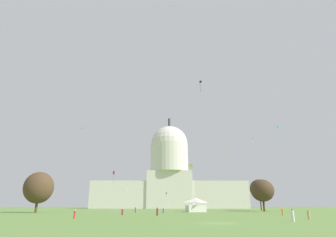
{
  "coord_description": "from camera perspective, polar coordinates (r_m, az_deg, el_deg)",
  "views": [
    {
      "loc": [
        -6.72,
        -39.05,
        2.21
      ],
      "look_at": [
        -5.66,
        78.17,
        37.83
      ],
      "focal_mm": 30.59,
      "sensor_mm": 36.0,
      "label": 1
    }
  ],
  "objects": [
    {
      "name": "person_maroon_deep_crowd",
      "position": [
        71.7,
        -9.09,
        -17.91
      ],
      "size": [
        0.5,
        0.5,
        1.54
      ],
      "rotation": [
        0.0,
        0.0,
        0.58
      ],
      "color": "maroon",
      "rests_on": "ground_plane"
    },
    {
      "name": "person_red_mid_center",
      "position": [
        55.44,
        -18.1,
        -17.69
      ],
      "size": [
        0.46,
        0.46,
        1.5
      ],
      "rotation": [
        0.0,
        0.0,
        1.22
      ],
      "color": "red",
      "rests_on": "ground_plane"
    },
    {
      "name": "person_purple_mid_right",
      "position": [
        87.57,
        -0.93,
        -17.91
      ],
      "size": [
        0.39,
        0.39,
        1.48
      ],
      "rotation": [
        0.0,
        0.0,
        1.57
      ],
      "color": "#703D93",
      "rests_on": "ground_plane"
    },
    {
      "name": "kite_blue_low",
      "position": [
        119.85,
        19.84,
        -12.91
      ],
      "size": [
        1.0,
        1.0,
        3.86
      ],
      "rotation": [
        0.0,
        0.0,
        1.93
      ],
      "color": "blue"
    },
    {
      "name": "kite_black_high",
      "position": [
        104.18,
        6.49,
        7.0
      ],
      "size": [
        0.8,
        0.68,
        4.16
      ],
      "rotation": [
        0.0,
        0.0,
        1.66
      ],
      "color": "black"
    },
    {
      "name": "kite_lime_low",
      "position": [
        90.51,
        4.7,
        -9.46
      ],
      "size": [
        0.78,
        0.23,
        2.59
      ],
      "rotation": [
        0.0,
        0.0,
        2.17
      ],
      "color": "#8CD133"
    },
    {
      "name": "person_purple_front_center",
      "position": [
        93.07,
        -6.49,
        -17.69
      ],
      "size": [
        0.47,
        0.47,
        1.66
      ],
      "rotation": [
        0.0,
        0.0,
        5.58
      ],
      "color": "#703D93",
      "rests_on": "ground_plane"
    },
    {
      "name": "kite_gold_high",
      "position": [
        180.15,
        13.02,
        2.03
      ],
      "size": [
        1.61,
        1.29,
        3.31
      ],
      "rotation": [
        0.0,
        0.0,
        3.49
      ],
      "color": "gold"
    },
    {
      "name": "person_denim_lawn_far_right",
      "position": [
        89.16,
        23.63,
        -16.51
      ],
      "size": [
        0.47,
        0.47,
        1.6
      ],
      "rotation": [
        0.0,
        0.0,
        4.2
      ],
      "color": "#3D5684",
      "rests_on": "ground_plane"
    },
    {
      "name": "kite_violet_low",
      "position": [
        186.85,
        -5.09,
        -12.51
      ],
      "size": [
        1.35,
        0.92,
        2.47
      ],
      "rotation": [
        0.0,
        0.0,
        3.15
      ],
      "color": "purple"
    },
    {
      "name": "tree_east_near",
      "position": [
        142.26,
        17.77,
        -13.21
      ],
      "size": [
        11.71,
        11.82,
        13.79
      ],
      "color": "#42301E",
      "rests_on": "ground_plane"
    },
    {
      "name": "kite_magenta_low",
      "position": [
        113.16,
        -10.76,
        -10.74
      ],
      "size": [
        0.92,
        0.86,
        4.83
      ],
      "rotation": [
        0.0,
        0.0,
        1.62
      ],
      "color": "#D1339E"
    },
    {
      "name": "kite_red_mid",
      "position": [
        124.47,
        16.54,
        -4.14
      ],
      "size": [
        0.24,
        0.67,
        3.34
      ],
      "rotation": [
        0.0,
        0.0,
        3.72
      ],
      "color": "red"
    },
    {
      "name": "kite_cyan_mid",
      "position": [
        126.68,
        21.0,
        -1.58
      ],
      "size": [
        0.77,
        0.2,
        1.3
      ],
      "rotation": [
        0.0,
        0.0,
        5.39
      ],
      "color": "#33BCDB"
    },
    {
      "name": "event_tent",
      "position": [
        103.42,
        5.49,
        -16.74
      ],
      "size": [
        7.17,
        7.44,
        4.73
      ],
      "rotation": [
        0.0,
        0.0,
        0.14
      ],
      "color": "white",
      "rests_on": "ground_plane"
    },
    {
      "name": "tree_east_far",
      "position": [
        117.19,
        18.3,
        -13.47
      ],
      "size": [
        10.47,
        10.18,
        11.67
      ],
      "color": "#42301E",
      "rests_on": "ground_plane"
    },
    {
      "name": "person_orange_mid_left",
      "position": [
        71.53,
        21.86,
        -16.93
      ],
      "size": [
        0.35,
        0.35,
        1.62
      ],
      "rotation": [
        0.0,
        0.0,
        0.11
      ],
      "color": "orange",
      "rests_on": "ground_plane"
    },
    {
      "name": "kite_green_low",
      "position": [
        162.09,
        -0.33,
        -14.74
      ],
      "size": [
        0.85,
        0.53,
        2.57
      ],
      "rotation": [
        0.0,
        0.0,
        2.04
      ],
      "color": "green"
    },
    {
      "name": "person_maroon_near_tree_east",
      "position": [
        67.48,
        -2.14,
        -18.07
      ],
      "size": [
        0.52,
        0.52,
        1.8
      ],
      "rotation": [
        0.0,
        0.0,
        0.3
      ],
      "color": "maroon",
      "rests_on": "ground_plane"
    },
    {
      "name": "person_tan_front_right",
      "position": [
        54.67,
        26.22,
        -16.86
      ],
      "size": [
        0.46,
        0.46,
        1.51
      ],
      "rotation": [
        0.0,
        0.0,
        0.29
      ],
      "color": "tan",
      "rests_on": "ground_plane"
    },
    {
      "name": "kite_white_low",
      "position": [
        125.63,
        -8.03,
        -13.21
      ],
      "size": [
        1.56,
        1.16,
        2.7
      ],
      "rotation": [
        0.0,
        0.0,
        2.71
      ],
      "color": "white"
    },
    {
      "name": "kite_orange_mid",
      "position": [
        156.82,
        4.37,
        -9.34
      ],
      "size": [
        1.09,
        1.09,
        3.83
      ],
      "rotation": [
        0.0,
        0.0,
        0.69
      ],
      "color": "orange"
    },
    {
      "name": "kite_yellow_mid",
      "position": [
        123.07,
        11.25,
        -6.19
      ],
      "size": [
        0.72,
        1.79,
        3.19
      ],
      "rotation": [
        0.0,
        0.0,
        1.66
      ],
      "color": "yellow"
    },
    {
      "name": "tree_west_mid",
      "position": [
        104.41,
        -24.37,
        -12.44
      ],
      "size": [
        11.3,
        10.96,
        12.72
      ],
      "color": "#4C3823",
      "rests_on": "ground_plane"
    },
    {
      "name": "capitol_building",
      "position": [
        212.71,
        0.26,
        -11.38
      ],
      "size": [
        110.1,
        27.76,
        66.35
      ],
      "color": "beige",
      "rests_on": "ground_plane"
    },
    {
      "name": "person_white_front_left",
      "position": [
        46.25,
        23.61,
        -17.28
      ],
      "size": [
        0.43,
        0.43,
        1.79
      ],
      "rotation": [
        0.0,
        0.0,
        3.0
      ],
      "color": "silver",
      "rests_on": "ground_plane"
    },
    {
      "name": "kite_turquoise_mid",
      "position": [
        114.53,
        -16.87,
        -2.02
      ],
      "size": [
        1.81,
        0.99,
        0.26
      ],
      "rotation": [
        0.0,
        0.0,
        0.07
      ],
      "color": "teal"
    },
    {
      "name": "ground_plane",
      "position": [
        39.69,
        9.82,
        -19.87
      ],
      "size": [
        800.0,
        800.0,
        0.0
      ],
      "primitive_type": "plane",
      "color": "olive"
    }
  ]
}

